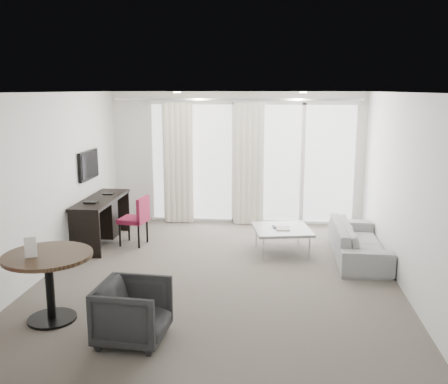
# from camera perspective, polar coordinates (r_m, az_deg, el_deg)

# --- Properties ---
(floor) EXTENTS (5.00, 6.00, 0.00)m
(floor) POSITION_cam_1_polar(r_m,az_deg,el_deg) (7.36, -0.50, -9.37)
(floor) COLOR #595249
(floor) RESTS_ON ground
(ceiling) EXTENTS (5.00, 6.00, 0.00)m
(ceiling) POSITION_cam_1_polar(r_m,az_deg,el_deg) (6.87, -0.54, 11.33)
(ceiling) COLOR white
(ceiling) RESTS_ON ground
(wall_left) EXTENTS (0.00, 6.00, 2.60)m
(wall_left) POSITION_cam_1_polar(r_m,az_deg,el_deg) (7.69, -19.37, 0.96)
(wall_left) COLOR silver
(wall_left) RESTS_ON ground
(wall_right) EXTENTS (0.00, 6.00, 2.60)m
(wall_right) POSITION_cam_1_polar(r_m,az_deg,el_deg) (7.16, 19.78, 0.18)
(wall_right) COLOR silver
(wall_right) RESTS_ON ground
(wall_front) EXTENTS (5.00, 0.00, 2.60)m
(wall_front) POSITION_cam_1_polar(r_m,az_deg,el_deg) (4.12, -5.31, -7.35)
(wall_front) COLOR silver
(wall_front) RESTS_ON ground
(window_panel) EXTENTS (4.00, 0.02, 2.38)m
(window_panel) POSITION_cam_1_polar(r_m,az_deg,el_deg) (9.92, 3.18, 3.30)
(window_panel) COLOR white
(window_panel) RESTS_ON ground
(window_frame) EXTENTS (4.10, 0.06, 2.44)m
(window_frame) POSITION_cam_1_polar(r_m,az_deg,el_deg) (9.91, 3.17, 3.29)
(window_frame) COLOR white
(window_frame) RESTS_ON ground
(curtain_left) EXTENTS (0.60, 0.20, 2.38)m
(curtain_left) POSITION_cam_1_polar(r_m,az_deg,el_deg) (9.94, -5.26, 3.28)
(curtain_left) COLOR beige
(curtain_left) RESTS_ON ground
(curtain_right) EXTENTS (0.60, 0.20, 2.38)m
(curtain_right) POSITION_cam_1_polar(r_m,az_deg,el_deg) (9.76, 2.84, 3.16)
(curtain_right) COLOR beige
(curtain_right) RESTS_ON ground
(curtain_track) EXTENTS (4.80, 0.04, 0.04)m
(curtain_track) POSITION_cam_1_polar(r_m,az_deg,el_deg) (9.68, 1.41, 10.53)
(curtain_track) COLOR #B2B2B7
(curtain_track) RESTS_ON ceiling
(downlight_a) EXTENTS (0.12, 0.12, 0.02)m
(downlight_a) POSITION_cam_1_polar(r_m,az_deg,el_deg) (8.59, -5.38, 11.28)
(downlight_a) COLOR #FFE0B2
(downlight_a) RESTS_ON ceiling
(downlight_b) EXTENTS (0.12, 0.12, 0.02)m
(downlight_b) POSITION_cam_1_polar(r_m,az_deg,el_deg) (8.43, 9.03, 11.18)
(downlight_b) COLOR #FFE0B2
(downlight_b) RESTS_ON ceiling
(desk) EXTENTS (0.53, 1.70, 0.79)m
(desk) POSITION_cam_1_polar(r_m,az_deg,el_deg) (8.94, -13.79, -3.22)
(desk) COLOR black
(desk) RESTS_ON floor
(tv) EXTENTS (0.05, 0.80, 0.50)m
(tv) POSITION_cam_1_polar(r_m,az_deg,el_deg) (8.98, -15.21, 2.99)
(tv) COLOR black
(tv) RESTS_ON wall_left
(desk_chair) EXTENTS (0.53, 0.50, 0.85)m
(desk_chair) POSITION_cam_1_polar(r_m,az_deg,el_deg) (8.73, -10.34, -3.22)
(desk_chair) COLOR maroon
(desk_chair) RESTS_ON floor
(round_table) EXTENTS (1.32, 1.32, 0.80)m
(round_table) POSITION_cam_1_polar(r_m,az_deg,el_deg) (6.18, -19.28, -10.24)
(round_table) COLOR #302013
(round_table) RESTS_ON floor
(menu_card) EXTENTS (0.13, 0.07, 0.24)m
(menu_card) POSITION_cam_1_polar(r_m,az_deg,el_deg) (6.02, -21.10, -7.76)
(menu_card) COLOR white
(menu_card) RESTS_ON round_table
(tub_armchair) EXTENTS (0.76, 0.74, 0.65)m
(tub_armchair) POSITION_cam_1_polar(r_m,az_deg,el_deg) (5.51, -10.36, -13.36)
(tub_armchair) COLOR black
(tub_armchair) RESTS_ON floor
(coffee_table) EXTENTS (1.05, 1.05, 0.40)m
(coffee_table) POSITION_cam_1_polar(r_m,az_deg,el_deg) (8.32, 6.62, -5.46)
(coffee_table) COLOR gray
(coffee_table) RESTS_ON floor
(remote) EXTENTS (0.08, 0.16, 0.02)m
(remote) POSITION_cam_1_polar(r_m,az_deg,el_deg) (8.32, 5.77, -4.31)
(remote) COLOR black
(remote) RESTS_ON coffee_table
(magazine) EXTENTS (0.25, 0.32, 0.02)m
(magazine) POSITION_cam_1_polar(r_m,az_deg,el_deg) (8.25, 6.76, -4.46)
(magazine) COLOR gray
(magazine) RESTS_ON coffee_table
(sofa) EXTENTS (0.75, 1.91, 0.56)m
(sofa) POSITION_cam_1_polar(r_m,az_deg,el_deg) (8.21, 15.10, -5.47)
(sofa) COLOR gray
(sofa) RESTS_ON floor
(terrace_slab) EXTENTS (5.60, 3.00, 0.12)m
(terrace_slab) POSITION_cam_1_polar(r_m,az_deg,el_deg) (11.65, 3.49, -1.76)
(terrace_slab) COLOR #4D4D50
(terrace_slab) RESTS_ON ground
(rattan_chair_a) EXTENTS (0.67, 0.67, 0.81)m
(rattan_chair_a) POSITION_cam_1_polar(r_m,az_deg,el_deg) (11.87, 7.60, 0.71)
(rattan_chair_a) COLOR brown
(rattan_chair_a) RESTS_ON terrace_slab
(rattan_chair_b) EXTENTS (0.62, 0.62, 0.87)m
(rattan_chair_b) POSITION_cam_1_polar(r_m,az_deg,el_deg) (11.76, 10.21, 0.67)
(rattan_chair_b) COLOR brown
(rattan_chair_b) RESTS_ON terrace_slab
(rattan_table) EXTENTS (0.65, 0.65, 0.50)m
(rattan_table) POSITION_cam_1_polar(r_m,az_deg,el_deg) (11.37, 9.89, -0.66)
(rattan_table) COLOR brown
(rattan_table) RESTS_ON terrace_slab
(balustrade) EXTENTS (5.50, 0.06, 1.05)m
(balustrade) POSITION_cam_1_polar(r_m,az_deg,el_deg) (12.96, 3.81, 2.13)
(balustrade) COLOR #B2B2B7
(balustrade) RESTS_ON terrace_slab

